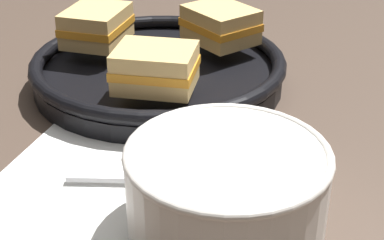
{
  "coord_description": "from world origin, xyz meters",
  "views": [
    {
      "loc": [
        0.17,
        -0.49,
        0.33
      ],
      "look_at": [
        0.03,
        0.01,
        0.04
      ],
      "focal_mm": 55.0,
      "sensor_mm": 36.0,
      "label": 1
    }
  ],
  "objects_px": {
    "sandwich_near_left": "(221,25)",
    "sandwich_far_left": "(155,68)",
    "spoon": "(173,180)",
    "sandwich_near_right": "(97,26)",
    "soup_bowl": "(227,186)",
    "skillet": "(159,70)"
  },
  "relations": [
    {
      "from": "skillet",
      "to": "sandwich_near_left",
      "type": "bearing_deg",
      "value": 47.33
    },
    {
      "from": "soup_bowl",
      "to": "sandwich_near_left",
      "type": "relative_size",
      "value": 1.47
    },
    {
      "from": "sandwich_near_left",
      "to": "sandwich_far_left",
      "type": "relative_size",
      "value": 1.21
    },
    {
      "from": "soup_bowl",
      "to": "spoon",
      "type": "bearing_deg",
      "value": 142.19
    },
    {
      "from": "sandwich_near_right",
      "to": "soup_bowl",
      "type": "bearing_deg",
      "value": -49.63
    },
    {
      "from": "spoon",
      "to": "sandwich_near_right",
      "type": "bearing_deg",
      "value": 113.38
    },
    {
      "from": "sandwich_near_left",
      "to": "sandwich_near_right",
      "type": "xyz_separation_m",
      "value": [
        -0.16,
        -0.05,
        0.0
      ]
    },
    {
      "from": "skillet",
      "to": "sandwich_far_left",
      "type": "distance_m",
      "value": 0.1
    },
    {
      "from": "spoon",
      "to": "sandwich_near_right",
      "type": "height_order",
      "value": "sandwich_near_right"
    },
    {
      "from": "skillet",
      "to": "sandwich_near_right",
      "type": "bearing_deg",
      "value": 167.33
    },
    {
      "from": "skillet",
      "to": "sandwich_near_left",
      "type": "relative_size",
      "value": 2.82
    },
    {
      "from": "skillet",
      "to": "sandwich_near_left",
      "type": "height_order",
      "value": "sandwich_near_left"
    },
    {
      "from": "spoon",
      "to": "sandwich_far_left",
      "type": "bearing_deg",
      "value": 101.37
    },
    {
      "from": "skillet",
      "to": "sandwich_far_left",
      "type": "height_order",
      "value": "sandwich_far_left"
    },
    {
      "from": "sandwich_near_left",
      "to": "sandwich_far_left",
      "type": "distance_m",
      "value": 0.17
    },
    {
      "from": "spoon",
      "to": "skillet",
      "type": "relative_size",
      "value": 0.45
    },
    {
      "from": "soup_bowl",
      "to": "skillet",
      "type": "relative_size",
      "value": 0.52
    },
    {
      "from": "soup_bowl",
      "to": "sandwich_near_left",
      "type": "bearing_deg",
      "value": 104.39
    },
    {
      "from": "soup_bowl",
      "to": "sandwich_far_left",
      "type": "relative_size",
      "value": 1.77
    },
    {
      "from": "spoon",
      "to": "skillet",
      "type": "distance_m",
      "value": 0.23
    },
    {
      "from": "skillet",
      "to": "spoon",
      "type": "bearing_deg",
      "value": -67.99
    },
    {
      "from": "spoon",
      "to": "sandwich_near_right",
      "type": "relative_size",
      "value": 1.61
    }
  ]
}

